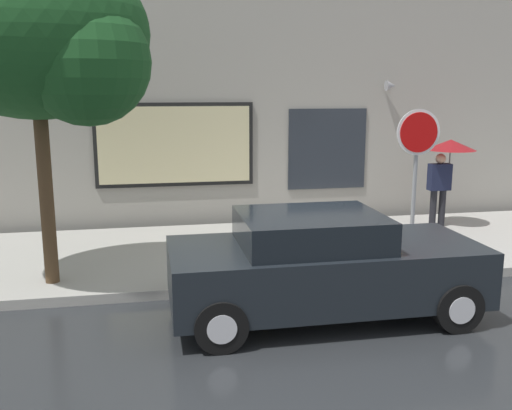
% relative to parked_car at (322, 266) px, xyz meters
% --- Properties ---
extents(ground_plane, '(60.00, 60.00, 0.00)m').
position_rel_parked_car_xyz_m(ground_plane, '(-0.62, -0.00, -0.71)').
color(ground_plane, '#282B2D').
extents(sidewalk, '(20.00, 4.00, 0.15)m').
position_rel_parked_car_xyz_m(sidewalk, '(-0.62, 3.00, -0.64)').
color(sidewalk, '#A3A099').
rests_on(sidewalk, ground).
extents(building_facade, '(20.00, 0.67, 7.00)m').
position_rel_parked_car_xyz_m(building_facade, '(-0.62, 5.50, 2.77)').
color(building_facade, '#9E998E').
rests_on(building_facade, ground).
extents(parked_car, '(4.11, 1.82, 1.43)m').
position_rel_parked_car_xyz_m(parked_car, '(0.00, 0.00, 0.00)').
color(parked_car, black).
rests_on(parked_car, ground).
extents(fire_hydrant, '(0.30, 0.44, 0.77)m').
position_rel_parked_car_xyz_m(fire_hydrant, '(-0.45, 1.57, -0.18)').
color(fire_hydrant, yellow).
rests_on(fire_hydrant, sidewalk).
extents(pedestrian_with_umbrella, '(1.04, 1.04, 1.85)m').
position_rel_parked_car_xyz_m(pedestrian_with_umbrella, '(3.92, 3.88, 0.93)').
color(pedestrian_with_umbrella, black).
rests_on(pedestrian_with_umbrella, sidewalk).
extents(street_tree, '(3.20, 2.72, 4.84)m').
position_rel_parked_car_xyz_m(street_tree, '(-3.57, 1.62, 2.99)').
color(street_tree, '#4C3823').
rests_on(street_tree, sidewalk).
extents(stop_sign, '(0.76, 0.10, 2.56)m').
position_rel_parked_car_xyz_m(stop_sign, '(2.17, 1.77, 1.24)').
color(stop_sign, gray).
rests_on(stop_sign, sidewalk).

